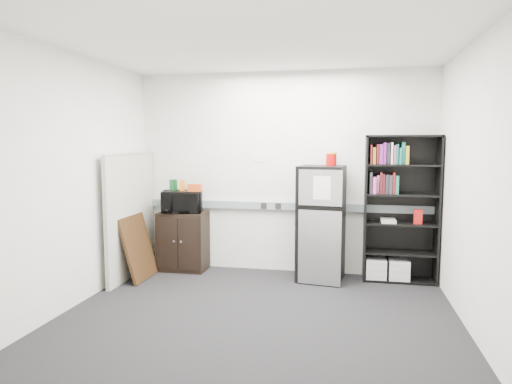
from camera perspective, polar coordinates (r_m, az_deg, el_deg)
floor at (r=4.78m, az=0.21°, el=-15.36°), size 4.00×4.00×0.00m
wall_back at (r=6.19m, az=3.36°, el=2.40°), size 4.00×0.02×2.70m
wall_right at (r=4.53m, az=25.89°, el=0.44°), size 0.02×3.50×2.70m
wall_left at (r=5.23m, az=-21.81°, el=1.30°), size 0.02×3.50×2.70m
ceiling at (r=4.55m, az=0.22°, el=18.17°), size 4.00×3.50×0.02m
electrical_raceway at (r=6.20m, az=3.29°, el=-1.77°), size 3.92×0.05×0.10m
wall_note at (r=6.23m, az=0.17°, el=4.28°), size 0.14×0.00×0.10m
bookshelf at (r=6.02m, az=17.45°, el=-1.60°), size 0.90×0.34×1.85m
cubicle_partition at (r=6.18m, az=-15.35°, el=-2.84°), size 0.06×1.30×1.62m
cabinet at (r=6.41m, az=-9.09°, el=-6.08°), size 0.65×0.43×0.81m
microwave at (r=6.30m, az=-9.23°, el=-1.20°), size 0.61×0.48×0.29m
snack_box_a at (r=6.36m, az=-10.39°, el=0.86°), size 0.08×0.07×0.15m
snack_box_b at (r=6.36m, az=-10.20°, el=0.86°), size 0.08×0.06×0.15m
snack_box_c at (r=6.31m, az=-9.19°, el=0.80°), size 0.08×0.07×0.14m
snack_bag at (r=6.20m, az=-7.67°, el=0.54°), size 0.19×0.12×0.10m
refrigerator at (r=5.88m, az=8.13°, el=-3.90°), size 0.62×0.64×1.47m
coffee_can at (r=5.92m, az=9.39°, el=4.20°), size 0.14×0.14×0.19m
framed_poster at (r=6.12m, az=-14.47°, el=-6.62°), size 0.25×0.66×0.82m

